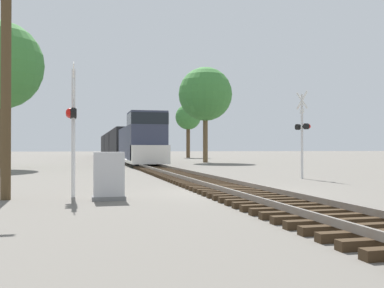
{
  "coord_description": "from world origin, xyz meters",
  "views": [
    {
      "loc": [
        -4.95,
        -14.63,
        1.52
      ],
      "look_at": [
        0.6,
        8.31,
        1.74
      ],
      "focal_mm": 42.0,
      "sensor_mm": 36.0,
      "label": 1
    }
  ],
  "objects": [
    {
      "name": "utility_pole",
      "position": [
        -7.19,
        -0.5,
        3.9
      ],
      "size": [
        1.8,
        0.29,
        7.56
      ],
      "color": "#4C3A23",
      "rests_on": "ground"
    },
    {
      "name": "ground_plane",
      "position": [
        0.0,
        0.0,
        0.0
      ],
      "size": [
        400.0,
        400.0,
        0.0
      ],
      "primitive_type": "plane",
      "color": "#666059"
    },
    {
      "name": "crossing_signal_far",
      "position": [
        5.7,
        5.89,
        2.47
      ],
      "size": [
        0.44,
        1.01,
        4.39
      ],
      "rotation": [
        0.0,
        0.0,
        1.72
      ],
      "color": "silver",
      "rests_on": "ground"
    },
    {
      "name": "freight_train",
      "position": [
        0.0,
        50.8,
        2.04
      ],
      "size": [
        2.94,
        64.36,
        4.44
      ],
      "color": "#33384C",
      "rests_on": "ground"
    },
    {
      "name": "tree_deep_background",
      "position": [
        11.1,
        54.34,
        6.37
      ],
      "size": [
        4.03,
        4.03,
        8.49
      ],
      "color": "brown",
      "rests_on": "ground"
    },
    {
      "name": "crossing_signal_near",
      "position": [
        -5.29,
        -0.28,
        2.45
      ],
      "size": [
        0.35,
        1.0,
        4.14
      ],
      "rotation": [
        0.0,
        0.0,
        -1.54
      ],
      "color": "silver",
      "rests_on": "ground"
    },
    {
      "name": "tree_mid_background",
      "position": [
        7.67,
        31.51,
        7.27
      ],
      "size": [
        5.72,
        5.72,
        10.16
      ],
      "color": "brown",
      "rests_on": "ground"
    },
    {
      "name": "relay_cabinet",
      "position": [
        -4.23,
        -1.26,
        0.69
      ],
      "size": [
        0.97,
        0.6,
        1.41
      ],
      "color": "slate",
      "rests_on": "ground"
    },
    {
      "name": "rail_track_bed",
      "position": [
        0.0,
        -0.0,
        0.14
      ],
      "size": [
        2.6,
        160.0,
        0.31
      ],
      "color": "#382819",
      "rests_on": "ground"
    }
  ]
}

